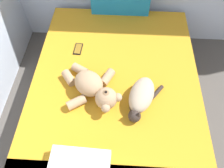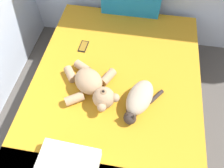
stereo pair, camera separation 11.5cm
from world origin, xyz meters
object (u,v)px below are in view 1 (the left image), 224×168
(teddy_bear, at_px, (94,88))
(cell_phone, at_px, (78,49))
(cat, at_px, (141,97))
(bed, at_px, (115,96))

(teddy_bear, relative_size, cell_phone, 3.56)
(teddy_bear, bearing_deg, cat, -8.25)
(cat, xyz_separation_m, cell_phone, (-0.60, 0.55, -0.07))
(cat, distance_m, cell_phone, 0.81)
(cat, height_order, cell_phone, cat)
(cat, bearing_deg, bed, 139.47)
(cell_phone, bearing_deg, cat, -42.74)
(teddy_bear, xyz_separation_m, cell_phone, (-0.21, 0.49, -0.08))
(bed, relative_size, cell_phone, 13.64)
(cell_phone, bearing_deg, bed, -43.90)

